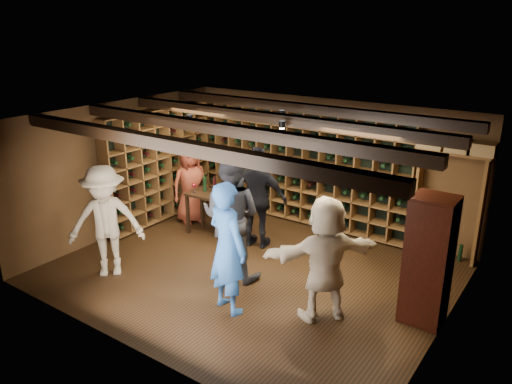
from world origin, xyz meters
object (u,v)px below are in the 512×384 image
Objects in this scene: guest_red_floral at (191,184)px; guest_woman_black at (258,198)px; man_blue_shirt at (227,248)px; guest_beige at (325,259)px; tasting_table at (215,199)px; guest_khaki at (106,222)px; man_grey_suit at (231,216)px; display_cabinet at (428,263)px.

guest_red_floral is 0.86× the size of guest_woman_black.
guest_beige is (1.18, 0.59, -0.07)m from man_blue_shirt.
tasting_table is at bearing -83.89° from guest_red_floral.
guest_red_floral is at bearing 55.72° from guest_khaki.
man_blue_shirt reaches higher than guest_khaki.
man_grey_suit is at bearing -10.60° from guest_khaki.
guest_woman_black is 2.60m from guest_khaki.
man_blue_shirt reaches higher than guest_woman_black.
guest_woman_black reaches higher than tasting_table.
guest_woman_black is (1.77, -0.20, 0.12)m from guest_red_floral.
guest_khaki is at bearing -104.27° from tasting_table.
man_grey_suit is (-0.57, 0.82, 0.06)m from man_blue_shirt.
guest_red_floral is at bearing -70.38° from guest_beige.
guest_beige is at bearing 134.62° from guest_woman_black.
guest_khaki is 3.49m from guest_beige.
display_cabinet is 5.02m from guest_red_floral.
man_grey_suit is 1.67m from tasting_table.
man_grey_suit is 1.27× the size of guest_red_floral.
tasting_table is (-2.98, 1.33, -0.15)m from guest_beige.
guest_woman_black reaches higher than guest_khaki.
guest_beige is (-1.14, -0.71, 0.02)m from display_cabinet.
display_cabinet is at bearing 156.80° from guest_woman_black.
guest_red_floral is 0.90× the size of guest_beige.
man_blue_shirt is 0.94× the size of man_grey_suit.
guest_beige is at bearing -138.51° from man_blue_shirt.
guest_woman_black is 1.02× the size of guest_khaki.
display_cabinet is 0.93× the size of man_blue_shirt.
guest_beige is (2.04, -1.37, -0.04)m from guest_woman_black.
display_cabinet is at bearing -25.11° from guest_khaki.
man_blue_shirt is at bearing 113.00° from man_grey_suit.
guest_khaki is at bearing 47.33° from guest_woman_black.
guest_woman_black is at bearing -81.93° from guest_beige.
guest_red_floral is (-4.95, 0.86, -0.06)m from display_cabinet.
guest_woman_black reaches higher than guest_red_floral.
guest_red_floral is 1.79m from guest_woman_black.
guest_red_floral is 2.46m from guest_khaki.
guest_red_floral is 0.88× the size of guest_khaki.
guest_beige is at bearing -148.18° from display_cabinet.
man_blue_shirt is 2.64m from tasting_table.
tasting_table is (-4.12, 0.62, -0.13)m from display_cabinet.
guest_beige is (1.75, -0.23, -0.13)m from man_grey_suit.
guest_khaki reaches higher than display_cabinet.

